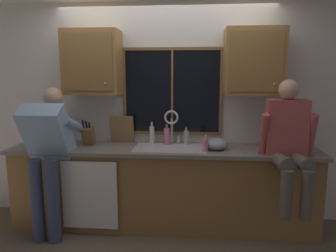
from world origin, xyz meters
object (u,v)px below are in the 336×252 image
Objects in this scene: knife_block at (88,136)px; bottle_green_glass at (152,134)px; soap_dispenser at (205,145)px; bottle_tall_clear at (167,136)px; mixing_bowl at (216,144)px; bottle_amber_small at (186,137)px; person_standing at (48,148)px; person_sitting_on_counter at (289,138)px; cutting_board at (122,129)px.

bottle_green_glass is at bearing 11.00° from knife_block.
knife_block is 1.35m from soap_dispenser.
bottle_tall_clear is (-0.44, 0.31, 0.03)m from soap_dispenser.
knife_block is 1.46m from mixing_bowl.
soap_dispenser is at bearing -57.21° from bottle_amber_small.
bottle_amber_small is (1.13, 0.13, -0.02)m from knife_block.
mixing_bowl is at bearing -19.24° from bottle_tall_clear.
mixing_bowl is 1.20× the size of bottle_amber_small.
person_standing is 1.26× the size of person_sitting_on_counter.
person_sitting_on_counter is at bearing -19.41° from bottle_tall_clear.
person_sitting_on_counter reaches higher than cutting_board.
person_sitting_on_counter is 4.70× the size of bottle_green_glass.
cutting_board is 1.32× the size of bottle_tall_clear.
bottle_tall_clear is (0.90, 0.11, -0.01)m from knife_block.
bottle_green_glass reaches higher than bottle_amber_small.
bottle_tall_clear is at bearing -9.69° from bottle_green_glass.
bottle_green_glass is (0.72, 0.14, 0.00)m from knife_block.
person_sitting_on_counter is 4.89× the size of mixing_bowl.
bottle_green_glass is at bearing -2.42° from cutting_board.
knife_block reaches higher than soap_dispenser.
person_standing is 1.52m from bottle_amber_small.
person_standing reaches higher than mixing_bowl.
person_sitting_on_counter reaches higher than bottle_amber_small.
bottle_tall_clear is at bearing 160.59° from person_sitting_on_counter.
bottle_tall_clear is 0.23m from bottle_amber_small.
soap_dispenser is at bearing -35.44° from bottle_tall_clear.
bottle_tall_clear reaches higher than mixing_bowl.
person_standing is 4.82× the size of cutting_board.
soap_dispenser is (-0.12, -0.12, 0.01)m from mixing_bowl.
mixing_bowl is at bearing -3.34° from knife_block.
mixing_bowl is 1.39× the size of soap_dispenser.
cutting_board is 0.77m from bottle_amber_small.
mixing_bowl is 0.96× the size of bottle_green_glass.
cutting_board is (0.66, 0.55, 0.11)m from person_standing.
soap_dispenser is 0.87× the size of bottle_amber_small.
bottle_green_glass reaches higher than soap_dispenser.
soap_dispenser is at bearing 170.98° from person_sitting_on_counter.
soap_dispenser is 0.54m from bottle_tall_clear.
bottle_green_glass is at bearing 170.31° from bottle_tall_clear.
knife_block is at bearing 52.24° from person_standing.
person_sitting_on_counter is (2.45, 0.06, 0.13)m from person_standing.
knife_block reaches higher than mixing_bowl.
mixing_bowl is (1.76, 0.31, 0.01)m from person_standing.
person_sitting_on_counter is at bearing 1.42° from person_standing.
mixing_bowl is 0.77m from bottle_green_glass.
person_sitting_on_counter is 1.51m from bottle_green_glass.
person_sitting_on_counter is 6.80× the size of soap_dispenser.
soap_dispenser is (1.64, 0.19, 0.02)m from person_standing.
cutting_board is 1.28× the size of mixing_bowl.
bottle_amber_small is (0.40, -0.01, -0.02)m from bottle_green_glass.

